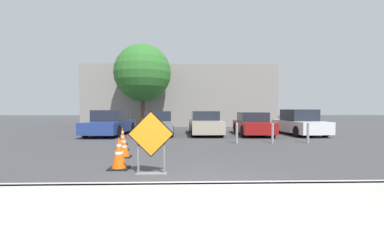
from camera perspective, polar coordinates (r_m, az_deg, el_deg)
ground_plane at (r=14.87m, az=-0.72°, el=-3.44°), size 96.00×96.00×0.00m
sidewalk_strip at (r=3.67m, az=2.76°, el=-21.11°), size 27.69×2.87×0.14m
curb_lip at (r=5.01m, az=1.42°, el=-14.54°), size 27.69×0.20×0.14m
road_closed_sign at (r=6.07m, az=-9.09°, el=-4.32°), size 1.08×0.20×1.49m
traffic_cone_nearest at (r=6.88m, az=-15.93°, el=-7.10°), size 0.51×0.51×0.82m
traffic_cone_second at (r=8.46m, az=-14.83°, el=-5.76°), size 0.43×0.43×0.69m
traffic_cone_third at (r=9.86m, az=-15.11°, el=-4.64°), size 0.41×0.41×0.67m
traffic_cone_fourth at (r=11.40m, az=-15.17°, el=-3.52°), size 0.39×0.39×0.74m
parked_car_nearest at (r=15.88m, az=-17.61°, el=-0.73°), size 2.14×4.76×1.46m
parked_car_second at (r=15.49m, az=-7.46°, el=-0.84°), size 1.94×4.36×1.40m
parked_car_third at (r=15.47m, az=2.92°, el=-0.79°), size 1.84×4.42×1.40m
parked_car_fourth at (r=15.60m, az=13.33°, el=-0.93°), size 1.94×4.20×1.33m
parked_car_fifth at (r=16.52m, az=22.77°, el=-0.68°), size 2.00×4.12×1.50m
bollard_nearest at (r=11.59m, az=9.92°, el=-2.74°), size 0.12×0.12×0.92m
bollard_second at (r=12.02m, az=17.45°, el=-2.71°), size 0.12×0.12×0.89m
bollard_third at (r=12.64m, az=24.36°, el=-2.46°), size 0.12×0.12×0.94m
building_facade_backdrop at (r=24.42m, az=-2.59°, el=5.17°), size 16.93×5.00×5.35m
street_tree_behind_lot at (r=20.63m, az=-10.92°, el=10.21°), size 4.40×4.40×6.53m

